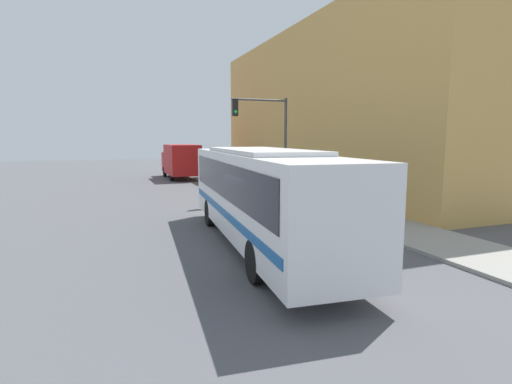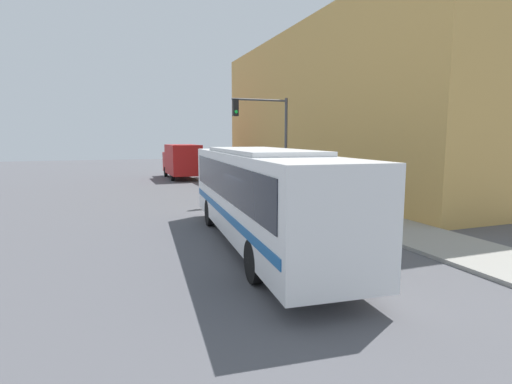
% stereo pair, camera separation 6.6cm
% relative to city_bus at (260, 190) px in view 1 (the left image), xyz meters
% --- Properties ---
extents(ground_plane, '(120.00, 120.00, 0.00)m').
position_rel_city_bus_xyz_m(ground_plane, '(-0.24, -1.47, -1.87)').
color(ground_plane, '#515156').
extents(sidewalk, '(2.99, 70.00, 0.12)m').
position_rel_city_bus_xyz_m(sidewalk, '(5.76, 18.53, -1.81)').
color(sidewalk, gray).
rests_on(sidewalk, ground_plane).
extents(building_facade, '(6.00, 26.84, 10.86)m').
position_rel_city_bus_xyz_m(building_facade, '(10.25, 12.95, 3.56)').
color(building_facade, tan).
rests_on(building_facade, ground_plane).
extents(city_bus, '(3.38, 11.76, 3.20)m').
position_rel_city_bus_xyz_m(city_bus, '(0.00, 0.00, 0.00)').
color(city_bus, white).
rests_on(city_bus, ground_plane).
extents(delivery_truck, '(2.44, 6.80, 2.99)m').
position_rel_city_bus_xyz_m(delivery_truck, '(1.60, 23.33, -0.24)').
color(delivery_truck, '#B21919').
rests_on(delivery_truck, ground_plane).
extents(fire_hydrant, '(0.23, 0.31, 0.77)m').
position_rel_city_bus_xyz_m(fire_hydrant, '(4.86, 0.55, -1.36)').
color(fire_hydrant, red).
rests_on(fire_hydrant, sidewalk).
extents(traffic_light_pole, '(3.28, 0.35, 5.65)m').
position_rel_city_bus_xyz_m(traffic_light_pole, '(3.93, 8.83, 2.11)').
color(traffic_light_pole, '#47474C').
rests_on(traffic_light_pole, sidewalk).
extents(parking_meter, '(0.14, 0.14, 1.41)m').
position_rel_city_bus_xyz_m(parking_meter, '(4.86, 7.07, -0.80)').
color(parking_meter, '#47474C').
rests_on(parking_meter, sidewalk).
extents(pedestrian_near_corner, '(0.34, 0.34, 1.71)m').
position_rel_city_bus_xyz_m(pedestrian_near_corner, '(6.48, 4.20, -0.87)').
color(pedestrian_near_corner, '#47382D').
rests_on(pedestrian_near_corner, sidewalk).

